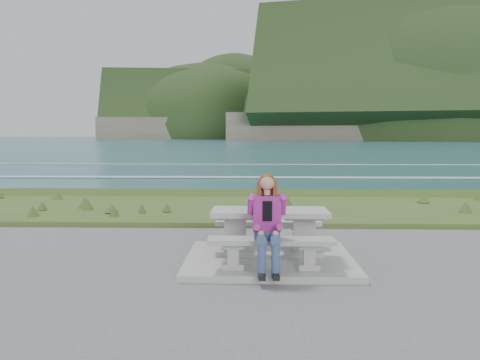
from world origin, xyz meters
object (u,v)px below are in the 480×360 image
at_px(picnic_table, 270,220).
at_px(bench_seaward, 268,226).
at_px(seated_woman, 267,237).
at_px(bench_landward, 271,245).

height_order(picnic_table, bench_seaward, picnic_table).
bearing_deg(picnic_table, seated_woman, -94.07).
distance_m(bench_landward, seated_woman, 0.21).
relative_size(bench_seaward, seated_woman, 1.31).
relative_size(picnic_table, bench_seaward, 1.00).
bearing_deg(picnic_table, bench_seaward, 90.00).
xyz_separation_m(picnic_table, bench_landward, (0.00, -0.70, -0.23)).
bearing_deg(bench_landward, picnic_table, 90.00).
xyz_separation_m(bench_seaward, seated_woman, (-0.06, -1.53, 0.16)).
height_order(bench_landward, bench_seaward, same).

